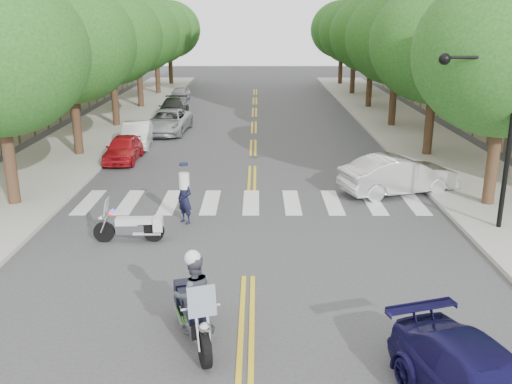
{
  "coord_description": "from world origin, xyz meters",
  "views": [
    {
      "loc": [
        0.25,
        -14.15,
        6.76
      ],
      "look_at": [
        0.2,
        3.62,
        1.3
      ],
      "focal_mm": 40.0,
      "sensor_mm": 36.0,
      "label": 1
    }
  ],
  "objects_px": {
    "motorcycle_police": "(194,301)",
    "convertible": "(398,175)",
    "motorcycle_parked": "(135,227)",
    "officer_standing": "(185,199)"
  },
  "relations": [
    {
      "from": "motorcycle_parked",
      "to": "convertible",
      "type": "xyz_separation_m",
      "value": [
        9.43,
        5.13,
        0.27
      ]
    },
    {
      "from": "motorcycle_parked",
      "to": "officer_standing",
      "type": "distance_m",
      "value": 2.22
    },
    {
      "from": "motorcycle_police",
      "to": "officer_standing",
      "type": "relative_size",
      "value": 1.51
    },
    {
      "from": "motorcycle_police",
      "to": "motorcycle_parked",
      "type": "distance_m",
      "value": 6.24
    },
    {
      "from": "officer_standing",
      "to": "motorcycle_police",
      "type": "bearing_deg",
      "value": -40.03
    },
    {
      "from": "motorcycle_police",
      "to": "officer_standing",
      "type": "xyz_separation_m",
      "value": [
        -1.1,
        7.42,
        -0.1
      ]
    },
    {
      "from": "motorcycle_parked",
      "to": "officer_standing",
      "type": "height_order",
      "value": "officer_standing"
    },
    {
      "from": "convertible",
      "to": "motorcycle_parked",
      "type": "bearing_deg",
      "value": 99.64
    },
    {
      "from": "motorcycle_police",
      "to": "motorcycle_parked",
      "type": "bearing_deg",
      "value": -84.12
    },
    {
      "from": "motorcycle_police",
      "to": "convertible",
      "type": "bearing_deg",
      "value": -140.16
    }
  ]
}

